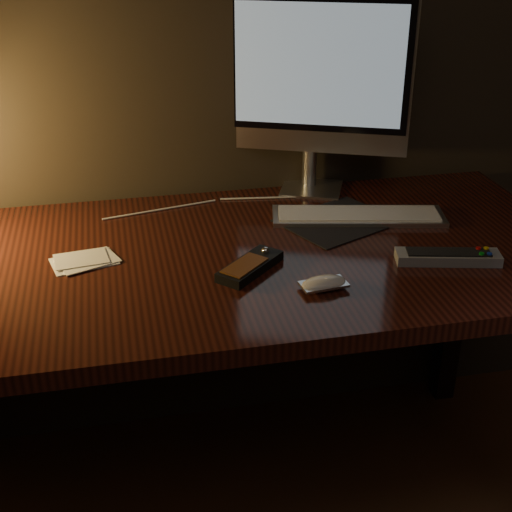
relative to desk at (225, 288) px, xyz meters
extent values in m
cube|color=#39140D|center=(0.00, -0.07, 0.11)|extent=(1.60, 0.75, 0.04)
cube|color=black|center=(0.75, 0.25, -0.27)|extent=(0.06, 0.06, 0.71)
cube|color=black|center=(0.00, 0.27, -0.17)|extent=(1.48, 0.02, 0.51)
cube|color=silver|center=(0.28, 0.26, 0.13)|extent=(0.20, 0.19, 0.01)
cylinder|color=silver|center=(0.28, 0.29, 0.19)|extent=(0.05, 0.05, 0.11)
cube|color=silver|center=(0.28, 0.26, 0.44)|extent=(0.46, 0.21, 0.39)
cube|color=black|center=(0.28, 0.24, 0.46)|extent=(0.42, 0.18, 0.33)
cube|color=#819AB1|center=(0.28, 0.24, 0.46)|extent=(0.39, 0.16, 0.30)
cube|color=silver|center=(0.34, 0.05, 0.14)|extent=(0.44, 0.20, 0.02)
cube|color=black|center=(0.29, 0.04, 0.13)|extent=(0.32, 0.29, 0.00)
ellipsoid|color=white|center=(0.16, -0.27, 0.14)|extent=(0.10, 0.06, 0.02)
cube|color=black|center=(0.03, -0.16, 0.14)|extent=(0.16, 0.16, 0.02)
cube|color=brown|center=(0.03, -0.16, 0.15)|extent=(0.11, 0.11, 0.00)
sphere|color=silver|center=(0.03, -0.16, 0.15)|extent=(0.02, 0.02, 0.02)
cube|color=gray|center=(0.45, -0.21, 0.14)|extent=(0.23, 0.11, 0.02)
cube|color=black|center=(0.45, -0.21, 0.15)|extent=(0.18, 0.08, 0.00)
cylinder|color=red|center=(0.45, -0.21, 0.16)|extent=(0.01, 0.01, 0.00)
cylinder|color=#0C8C19|center=(0.45, -0.21, 0.16)|extent=(0.01, 0.01, 0.00)
cylinder|color=gold|center=(0.45, -0.21, 0.16)|extent=(0.01, 0.01, 0.00)
cylinder|color=#1433BF|center=(0.45, -0.21, 0.16)|extent=(0.01, 0.01, 0.00)
cube|color=white|center=(-0.32, -0.05, 0.13)|extent=(0.15, 0.12, 0.01)
cylinder|color=white|center=(0.02, 0.20, 0.13)|extent=(0.57, 0.01, 0.00)
camera|label=1|loc=(-0.24, -1.47, 0.83)|focal=50.00mm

